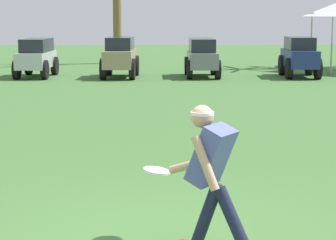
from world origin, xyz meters
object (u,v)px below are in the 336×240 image
Objects in this scene: parked_car_slot_d at (202,56)px; frisbee_thrower at (212,174)px; parked_car_slot_e at (300,56)px; parked_car_slot_b at (36,56)px; parked_car_slot_c at (120,56)px; frisbee_in_flight at (157,171)px.

frisbee_thrower is at bearing -93.85° from parked_car_slot_d.
parked_car_slot_b is at bearing 178.60° from parked_car_slot_e.
parked_car_slot_c and parked_car_slot_e have the same top height.
parked_car_slot_d is 1.01× the size of parked_car_slot_e.
frisbee_in_flight is 0.13× the size of parked_car_slot_e.
parked_car_slot_e is at bearing 75.02° from frisbee_thrower.
frisbee_in_flight is at bearing -85.80° from parked_car_slot_c.
parked_car_slot_c is (-1.21, 16.49, 0.06)m from frisbee_in_flight.
frisbee_thrower reaches higher than parked_car_slot_d.
frisbee_in_flight is (-0.50, 0.59, -0.12)m from frisbee_thrower.
frisbee_in_flight is 17.28m from parked_car_slot_e.
frisbee_in_flight is at bearing -107.08° from parked_car_slot_e.
frisbee_thrower reaches higher than parked_car_slot_c.
frisbee_thrower is 0.59× the size of parked_car_slot_d.
parked_car_slot_c is (2.95, -0.26, 0.02)m from parked_car_slot_b.
parked_car_slot_e reaches higher than parked_car_slot_b.
parked_car_slot_b is 1.02× the size of parked_car_slot_d.
parked_car_slot_e is (3.42, -0.15, 0.02)m from parked_car_slot_d.
parked_car_slot_c is (-1.71, 17.07, -0.06)m from frisbee_thrower.
parked_car_slot_b is at bearing 105.06° from frisbee_thrower.
parked_car_slot_c is at bearing 95.72° from frisbee_thrower.
parked_car_slot_b is 1.03× the size of parked_car_slot_e.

